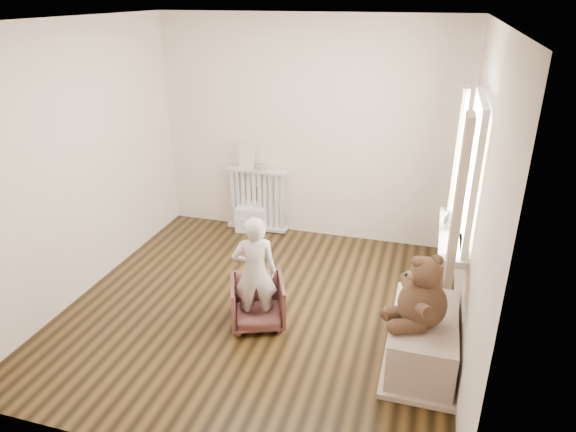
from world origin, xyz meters
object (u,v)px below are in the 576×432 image
(child, at_px, (255,273))
(teddy_bear, at_px, (423,300))
(armchair, at_px, (258,302))
(plush_cat, at_px, (453,218))
(toy_bench, at_px, (422,342))
(radiator, at_px, (257,201))
(toy_vanity, at_px, (252,210))

(child, relative_size, teddy_bear, 1.82)
(armchair, height_order, plush_cat, plush_cat)
(armchair, xyz_separation_m, toy_bench, (1.46, -0.15, -0.02))
(radiator, xyz_separation_m, plush_cat, (2.27, -1.32, 0.61))
(teddy_bear, bearing_deg, plush_cat, 55.67)
(child, xyz_separation_m, plush_cat, (1.60, 0.64, 0.45))
(armchair, distance_m, child, 0.34)
(armchair, xyz_separation_m, plush_cat, (1.60, 0.59, 0.78))
(child, bearing_deg, toy_vanity, -91.47)
(radiator, relative_size, armchair, 1.66)
(toy_vanity, xyz_separation_m, toy_bench, (2.19, -2.03, -0.08))
(toy_vanity, bearing_deg, teddy_bear, -44.75)
(armchair, xyz_separation_m, child, (0.00, -0.05, 0.33))
(plush_cat, bearing_deg, radiator, 136.42)
(armchair, height_order, toy_bench, armchair)
(child, bearing_deg, teddy_bear, 149.18)
(toy_vanity, height_order, plush_cat, plush_cat)
(child, height_order, teddy_bear, child)
(toy_bench, height_order, plush_cat, plush_cat)
(radiator, distance_m, plush_cat, 2.70)
(toy_vanity, xyz_separation_m, armchair, (0.74, -1.88, -0.05))
(toy_bench, distance_m, teddy_bear, 0.48)
(toy_vanity, bearing_deg, armchair, -68.60)
(armchair, bearing_deg, teddy_bear, -32.78)
(radiator, distance_m, armchair, 2.03)
(radiator, bearing_deg, plush_cat, -30.07)
(child, xyz_separation_m, toy_bench, (1.46, -0.10, -0.35))
(toy_bench, xyz_separation_m, plush_cat, (0.14, 0.74, 0.80))
(radiator, distance_m, toy_bench, 2.97)
(plush_cat, bearing_deg, teddy_bear, -115.36)
(child, distance_m, teddy_bear, 1.44)
(toy_vanity, relative_size, child, 0.55)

